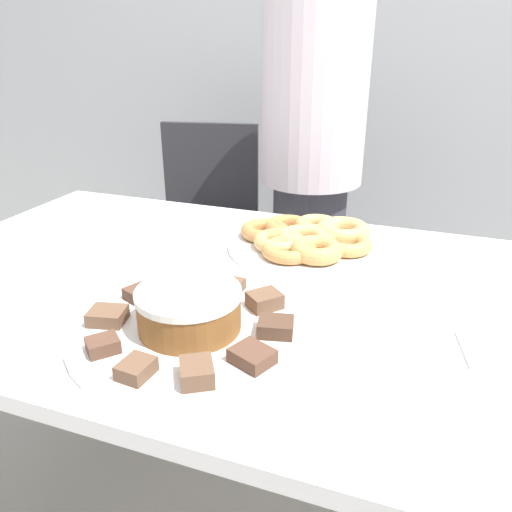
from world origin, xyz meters
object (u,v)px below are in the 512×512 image
at_px(plate_cake, 190,330).
at_px(napkin, 506,351).
at_px(office_chair_left, 205,246).
at_px(frosted_cake, 189,309).
at_px(plate_donuts, 303,246).
at_px(person_standing, 311,167).

distance_m(plate_cake, napkin, 0.50).
relative_size(office_chair_left, frosted_cake, 5.23).
distance_m(office_chair_left, plate_donuts, 0.94).
bearing_deg(napkin, person_standing, 121.09).
bearing_deg(office_chair_left, plate_donuts, -60.09).
xyz_separation_m(office_chair_left, frosted_cake, (0.50, -1.08, 0.37)).
bearing_deg(plate_donuts, napkin, -36.50).
relative_size(office_chair_left, napkin, 6.00).
bearing_deg(plate_donuts, plate_cake, -101.07).
distance_m(office_chair_left, frosted_cake, 1.24).
distance_m(person_standing, plate_donuts, 0.61).
distance_m(plate_donuts, frosted_cake, 0.43).
distance_m(office_chair_left, plate_cake, 1.23).
xyz_separation_m(person_standing, napkin, (0.54, -0.89, -0.05)).
bearing_deg(napkin, frosted_cake, -166.83).
distance_m(office_chair_left, napkin, 1.42).
height_order(person_standing, plate_cake, person_standing).
height_order(plate_donuts, napkin, plate_donuts).
relative_size(plate_cake, napkin, 2.65).
bearing_deg(frosted_cake, plate_donuts, 78.93).
height_order(person_standing, office_chair_left, person_standing).
bearing_deg(frosted_cake, plate_cake, -69.44).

